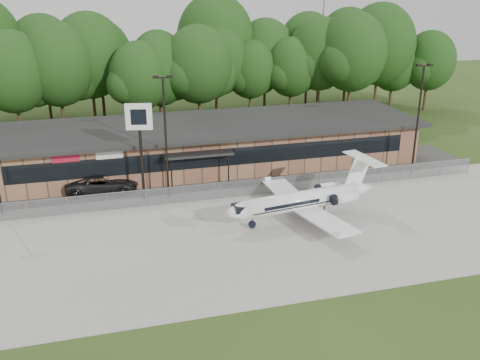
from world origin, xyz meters
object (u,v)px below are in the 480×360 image
object	(u,v)px
terminal	(208,144)
business_jet	(304,201)
suv	(102,183)
pole_sign	(139,127)

from	to	relation	value
terminal	business_jet	xyz separation A→B (m)	(4.28, -14.50, -0.61)
terminal	suv	bearing A→B (deg)	-155.18
business_jet	suv	size ratio (longest dim) A/B	2.15
terminal	suv	size ratio (longest dim) A/B	6.78
terminal	business_jet	distance (m)	15.13
suv	pole_sign	world-z (taller)	pole_sign
business_jet	suv	xyz separation A→B (m)	(-14.59, 9.73, -0.72)
suv	pole_sign	size ratio (longest dim) A/B	0.75
business_jet	suv	bearing A→B (deg)	138.21
suv	pole_sign	bearing A→B (deg)	-120.56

